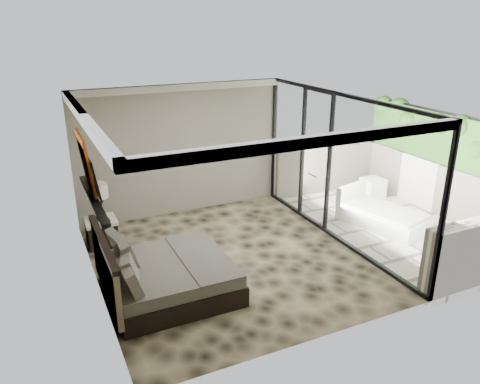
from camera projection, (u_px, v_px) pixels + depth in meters
name	position (u px, v px, depth m)	size (l,w,h in m)	color
floor	(229.00, 260.00, 8.34)	(5.00, 5.00, 0.00)	black
ceiling	(228.00, 103.00, 7.36)	(4.50, 5.00, 0.02)	silver
back_wall	(181.00, 150.00, 9.96)	(4.50, 0.02, 2.80)	gray
left_wall	(91.00, 207.00, 6.96)	(0.02, 5.00, 2.80)	gray
glass_wall	(338.00, 169.00, 8.74)	(0.08, 5.00, 2.80)	white
terrace_slab	(392.00, 226.00, 9.85)	(3.00, 5.00, 0.12)	beige
parapet_far	(443.00, 189.00, 10.17)	(0.30, 5.00, 1.10)	beige
foliage_hedge	(451.00, 140.00, 9.79)	(0.36, 4.60, 1.10)	#3F6D22
picture_ledge	(93.00, 198.00, 7.03)	(0.12, 2.20, 0.05)	black
bed	(164.00, 276.00, 7.21)	(1.93, 1.87, 1.06)	black
nightstand	(101.00, 231.00, 8.81)	(0.57, 0.57, 0.57)	black
table_lamp	(98.00, 197.00, 8.57)	(0.38, 0.38, 0.70)	black
abstract_canvas	(86.00, 163.00, 7.12)	(0.04, 0.90, 0.90)	#B7510F
framed_print	(94.00, 178.00, 6.93)	(0.03, 0.50, 0.60)	black
ottoman	(373.00, 188.00, 11.19)	(0.47, 0.47, 0.47)	white
lounger	(380.00, 215.00, 9.67)	(1.30, 1.92, 0.69)	white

